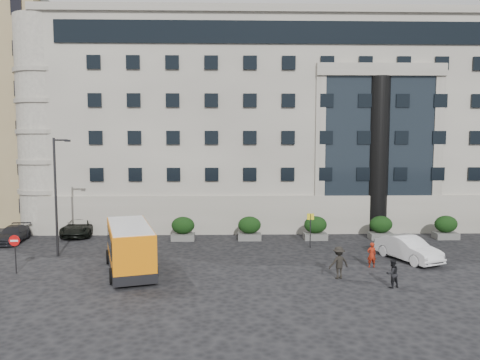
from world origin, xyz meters
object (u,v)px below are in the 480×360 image
object	(u,v)px
hedge_a	(183,228)
hedge_b	(249,228)
red_truck	(57,202)
hedge_d	(381,227)
bus_stop_sign	(310,224)
hedge_e	(446,227)
minibus	(130,246)
street_lamp	(57,192)
no_entry_sign	(15,246)
pedestrian_a	(372,255)
pedestrian_b	(392,273)
pedestrian_c	(339,263)
parked_car_c	(13,234)
parked_car_d	(80,227)
white_taxi	(408,248)
hedge_c	(315,228)

from	to	relation	value
hedge_a	hedge_b	world-z (taller)	same
red_truck	hedge_b	bearing A→B (deg)	-39.51
hedge_d	bus_stop_sign	size ratio (longest dim) A/B	0.73
hedge_e	minibus	size ratio (longest dim) A/B	0.26
street_lamp	no_entry_sign	bearing A→B (deg)	-104.72
pedestrian_a	pedestrian_b	distance (m)	3.90
minibus	hedge_a	bearing A→B (deg)	57.92
hedge_e	pedestrian_b	world-z (taller)	hedge_e
hedge_d	pedestrian_c	xyz separation A→B (m)	(-5.78, -10.22, -0.00)
street_lamp	parked_car_c	xyz separation A→B (m)	(-5.06, 4.42, -3.76)
street_lamp	pedestrian_c	xyz separation A→B (m)	(17.76, -5.42, -3.44)
street_lamp	parked_car_d	bearing A→B (deg)	95.76
no_entry_sign	pedestrian_c	size ratio (longest dim) A/B	1.25
parked_car_d	pedestrian_b	world-z (taller)	pedestrian_b
bus_stop_sign	parked_car_c	size ratio (longest dim) A/B	0.60
white_taxi	pedestrian_c	xyz separation A→B (m)	(-5.46, -3.81, 0.13)
pedestrian_b	hedge_d	bearing A→B (deg)	-124.54
pedestrian_c	hedge_e	bearing A→B (deg)	-154.51
bus_stop_sign	red_truck	bearing A→B (deg)	149.81
hedge_a	red_truck	distance (m)	17.25
hedge_d	red_truck	bearing A→B (deg)	159.99
parked_car_d	hedge_b	bearing A→B (deg)	-10.56
hedge_d	white_taxi	size ratio (longest dim) A/B	0.38
bus_stop_sign	minibus	bearing A→B (deg)	-154.29
hedge_b	hedge_d	bearing A→B (deg)	0.00
hedge_e	street_lamp	world-z (taller)	street_lamp
bus_stop_sign	minibus	world-z (taller)	minibus
hedge_c	pedestrian_a	bearing A→B (deg)	-75.92
hedge_b	pedestrian_c	world-z (taller)	pedestrian_c
no_entry_sign	pedestrian_a	bearing A→B (deg)	2.29
hedge_b	parked_car_d	size ratio (longest dim) A/B	0.37
hedge_a	minibus	size ratio (longest dim) A/B	0.26
hedge_d	white_taxi	xyz separation A→B (m)	(-0.32, -6.42, -0.13)
hedge_d	hedge_e	size ratio (longest dim) A/B	1.00
hedge_c	hedge_d	distance (m)	5.20
pedestrian_a	parked_car_c	bearing A→B (deg)	-20.06
hedge_c	parked_car_c	world-z (taller)	hedge_c
hedge_a	parked_car_d	bearing A→B (deg)	166.06
red_truck	parked_car_d	xyz separation A→B (m)	(4.94, -8.48, -0.87)
parked_car_c	parked_car_d	world-z (taller)	parked_car_d
hedge_c	no_entry_sign	distance (m)	21.33
bus_stop_sign	no_entry_sign	world-z (taller)	bus_stop_sign
hedge_b	pedestrian_b	world-z (taller)	hedge_b
pedestrian_c	minibus	bearing A→B (deg)	-25.48
white_taxi	hedge_a	bearing A→B (deg)	134.77
parked_car_c	pedestrian_a	xyz separation A→B (m)	(25.40, -7.61, 0.17)
hedge_e	pedestrian_c	distance (m)	15.00
red_truck	parked_car_c	size ratio (longest dim) A/B	1.43
hedge_b	white_taxi	bearing A→B (deg)	-32.49
hedge_a	no_entry_sign	world-z (taller)	no_entry_sign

